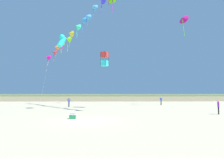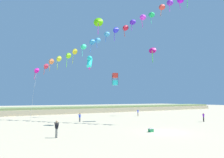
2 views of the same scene
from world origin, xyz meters
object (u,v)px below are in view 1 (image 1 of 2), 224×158
(large_kite_high_solo, at_px, (62,41))
(beach_cooler, at_px, (73,117))
(large_kite_low_lead, at_px, (105,59))
(person_near_right, at_px, (69,102))
(person_near_left, at_px, (218,106))
(person_far_left, at_px, (161,100))
(large_kite_outer_drift, at_px, (183,19))

(large_kite_high_solo, height_order, beach_cooler, large_kite_high_solo)
(large_kite_high_solo, relative_size, beach_cooler, 3.90)
(large_kite_low_lead, distance_m, large_kite_high_solo, 6.75)
(person_near_right, distance_m, large_kite_high_solo, 9.74)
(person_near_left, xyz_separation_m, beach_cooler, (-15.12, -3.48, -0.67))
(person_far_left, height_order, large_kite_high_solo, large_kite_high_solo)
(person_near_left, distance_m, person_near_right, 21.23)
(person_far_left, relative_size, large_kite_high_solo, 0.71)
(large_kite_low_lead, xyz_separation_m, large_kite_high_solo, (-6.02, -2.16, 2.15))
(person_near_left, relative_size, person_far_left, 0.96)
(large_kite_low_lead, height_order, large_kite_outer_drift, large_kite_outer_drift)
(large_kite_outer_drift, height_order, beach_cooler, large_kite_outer_drift)
(person_far_left, height_order, large_kite_outer_drift, large_kite_outer_drift)
(person_far_left, bearing_deg, person_near_right, -164.85)
(large_kite_outer_drift, bearing_deg, large_kite_high_solo, -158.81)
(person_far_left, bearing_deg, large_kite_high_solo, -152.01)
(person_near_right, relative_size, large_kite_outer_drift, 0.35)
(large_kite_low_lead, xyz_separation_m, large_kite_outer_drift, (14.44, 5.78, 8.54))
(person_near_left, height_order, person_near_right, person_near_left)
(person_near_right, bearing_deg, large_kite_outer_drift, 10.16)
(large_kite_outer_drift, bearing_deg, beach_cooler, -133.63)
(person_far_left, bearing_deg, beach_cooler, -124.63)
(person_near_right, height_order, beach_cooler, person_near_right)
(person_far_left, distance_m, large_kite_outer_drift, 15.64)
(beach_cooler, bearing_deg, person_near_left, 12.95)
(person_near_right, bearing_deg, large_kite_low_lead, -20.53)
(person_near_right, bearing_deg, person_far_left, 15.15)
(person_near_right, bearing_deg, large_kite_high_solo, -93.52)
(large_kite_high_solo, bearing_deg, person_far_left, 27.99)
(large_kite_high_solo, bearing_deg, beach_cooler, -70.75)
(person_near_left, relative_size, large_kite_outer_drift, 0.36)
(large_kite_high_solo, relative_size, large_kite_outer_drift, 0.53)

